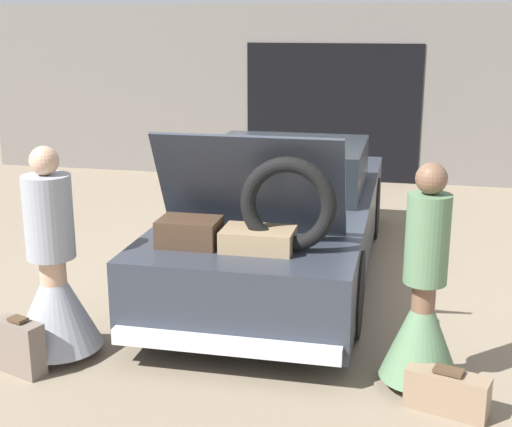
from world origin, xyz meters
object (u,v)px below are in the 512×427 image
object	(u,v)px
car	(282,217)
person_right	(423,310)
suitcase_beside_right_person	(447,392)
person_left	(54,284)
suitcase_beside_left_person	(21,347)

from	to	relation	value
car	person_right	world-z (taller)	car
car	suitcase_beside_right_person	distance (m)	2.96
person_left	suitcase_beside_left_person	bearing A→B (deg)	-17.70
person_left	person_right	world-z (taller)	person_left
suitcase_beside_left_person	person_right	bearing A→B (deg)	8.18
car	suitcase_beside_right_person	bearing A→B (deg)	-57.56
car	suitcase_beside_left_person	size ratio (longest dim) A/B	10.75
car	person_left	xyz separation A→B (m)	(-1.39, -2.24, -0.01)
person_right	suitcase_beside_right_person	bearing A→B (deg)	-141.22
car	person_right	size ratio (longest dim) A/B	2.89
person_left	suitcase_beside_right_person	xyz separation A→B (m)	(2.96, -0.23, -0.44)
person_left	person_right	size ratio (longest dim) A/B	1.01
person_left	suitcase_beside_right_person	size ratio (longest dim) A/B	2.88
person_left	suitcase_beside_right_person	distance (m)	3.00
person_right	suitcase_beside_right_person	world-z (taller)	person_right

